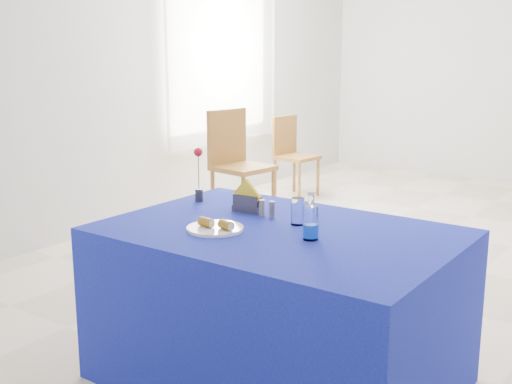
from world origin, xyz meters
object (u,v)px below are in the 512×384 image
water_bottle (311,224)px  chair_win_b (291,150)px  chair_win_a (236,158)px  plate (215,228)px  blue_table (278,306)px

water_bottle → chair_win_b: (-2.33, 3.50, -0.33)m
chair_win_a → chair_win_b: 1.21m
plate → chair_win_a: bearing=125.6°
chair_win_b → chair_win_a: bearing=-166.3°
plate → water_bottle: 0.46m
water_bottle → blue_table: bearing=164.6°
plate → chair_win_b: size_ratio=0.30×
blue_table → chair_win_b: (-2.12, 3.44, 0.12)m
water_bottle → chair_win_b: size_ratio=0.25×
blue_table → chair_win_b: 4.05m
blue_table → chair_win_b: size_ratio=1.84×
plate → blue_table: (0.23, 0.18, -0.39)m
plate → chair_win_a: 2.99m
chair_win_b → plate: bearing=-146.2°
chair_win_a → chair_win_b: (-0.16, 1.20, -0.10)m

